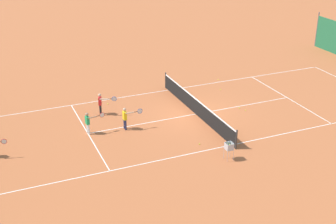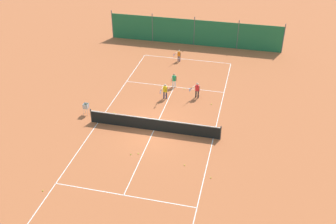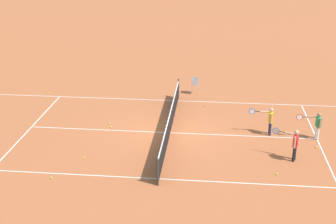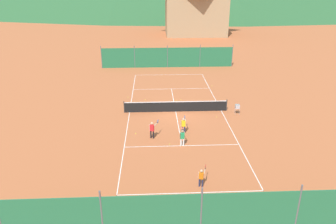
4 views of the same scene
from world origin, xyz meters
name	(u,v)px [view 1 (image 1 of 4)]	position (x,y,z in m)	size (l,w,h in m)	color
ground_plane	(196,114)	(0.00, 0.00, 0.00)	(600.00, 600.00, 0.00)	#B25B33
court_line_markings	(196,114)	(0.00, 0.00, 0.00)	(8.25, 23.85, 0.01)	white
tennis_net	(196,106)	(0.00, 0.00, 0.50)	(9.18, 0.08, 1.06)	#2D2D2D
player_far_service	(126,117)	(0.28, -4.35, 0.74)	(0.43, 1.04, 1.26)	#23284C
player_far_baseline	(101,102)	(-2.10, -5.06, 0.76)	(0.72, 0.99, 1.30)	black
player_near_baseline	(88,121)	(0.01, -6.33, 0.71)	(0.41, 1.05, 1.22)	white
tennis_ball_near_corner	(87,126)	(-0.88, -6.20, 0.03)	(0.07, 0.07, 0.07)	#CCE033
tennis_ball_by_net_right	(239,108)	(0.29, 2.74, 0.03)	(0.07, 0.07, 0.07)	#CCE033
tennis_ball_alley_left	(245,110)	(0.72, 2.91, 0.03)	(0.07, 0.07, 0.07)	#CCE033
tennis_ball_by_net_left	(108,104)	(-3.37, -4.31, 0.03)	(0.07, 0.07, 0.07)	#CCE033
tennis_ball_mid_court	(199,144)	(3.42, -1.46, 0.03)	(0.07, 0.07, 0.07)	#CCE033
tennis_ball_alley_right	(220,90)	(-2.78, 3.16, 0.03)	(0.07, 0.07, 0.07)	#CCE033
tennis_ball_far_corner	(218,80)	(-4.49, 3.92, 0.03)	(0.07, 0.07, 0.07)	#CCE033
ball_hopper	(229,147)	(5.30, -0.85, 0.66)	(0.36, 0.36, 0.89)	#B7B7BC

